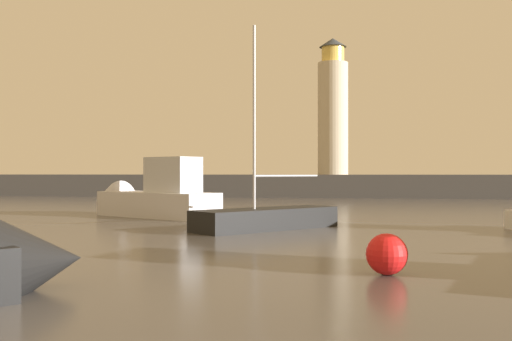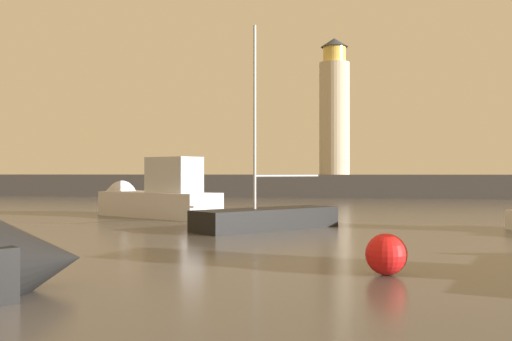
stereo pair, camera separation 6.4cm
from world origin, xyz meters
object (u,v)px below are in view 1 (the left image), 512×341
object	(u,v)px
motorboat_3	(146,198)
sailboat_moored	(266,218)
lighthouse	(333,110)
mooring_buoy	(387,254)

from	to	relation	value
motorboat_3	sailboat_moored	world-z (taller)	sailboat_moored
lighthouse	mooring_buoy	xyz separation A→B (m)	(2.15, -45.38, -7.99)
sailboat_moored	mooring_buoy	size ratio (longest dim) A/B	8.78
lighthouse	mooring_buoy	distance (m)	46.13
lighthouse	sailboat_moored	world-z (taller)	lighthouse
motorboat_3	lighthouse	bearing A→B (deg)	71.84
motorboat_3	mooring_buoy	size ratio (longest dim) A/B	9.29
motorboat_3	sailboat_moored	bearing A→B (deg)	-41.57
motorboat_3	mooring_buoy	distance (m)	20.51
lighthouse	sailboat_moored	distance (m)	35.85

